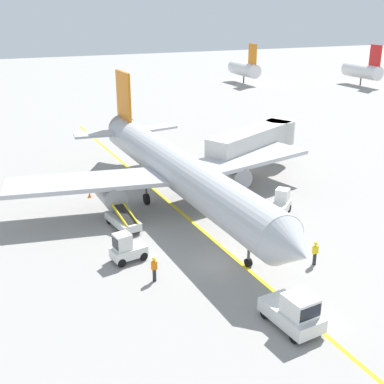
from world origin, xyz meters
TOP-DOWN VIEW (x-y plane):
  - ground_plane at (0.00, 0.00)m, footprint 300.00×300.00m
  - taxi_line_yellow at (0.64, 5.00)m, footprint 3.87×79.93m
  - airliner at (0.62, 10.88)m, footprint 28.58×35.31m
  - jet_bridge at (11.85, 16.16)m, footprint 12.58×8.15m
  - pushback_tug at (0.06, -8.12)m, footprint 2.29×3.79m
  - baggage_tug_near_wing at (8.15, 5.79)m, footprint 2.67×2.55m
  - baggage_tug_by_cargo_door at (-6.18, 2.81)m, footprint 2.60×1.72m
  - belt_loader_forward_hold at (-4.96, 8.29)m, footprint 2.10×5.14m
  - ground_crew_marshaller at (-5.31, -0.49)m, footprint 0.36×0.24m
  - ground_crew_wing_walker at (5.40, -2.71)m, footprint 0.36×0.24m
  - safety_cone_nose_left at (-4.11, 13.30)m, footprint 0.36×0.36m
  - safety_cone_nose_right at (-5.95, 15.85)m, footprint 0.36×0.36m
  - safety_cone_wingtip_left at (8.84, 13.86)m, footprint 0.36×0.36m
  - distant_aircraft_mid_right at (41.18, 72.51)m, footprint 3.00×10.10m
  - distant_aircraft_far_right at (63.03, 59.52)m, footprint 3.00×10.10m

SIDE VIEW (x-z plane):
  - ground_plane at x=0.00m, z-range 0.00..0.00m
  - taxi_line_yellow at x=0.64m, z-range 0.00..0.01m
  - safety_cone_nose_left at x=-4.11m, z-range 0.00..0.44m
  - safety_cone_nose_right at x=-5.95m, z-range 0.00..0.44m
  - safety_cone_wingtip_left at x=8.84m, z-range 0.00..0.44m
  - belt_loader_forward_hold at x=-4.96m, z-range -0.52..2.07m
  - ground_crew_marshaller at x=-5.31m, z-range 0.06..1.76m
  - ground_crew_wing_walker at x=5.40m, z-range 0.06..1.76m
  - baggage_tug_near_wing at x=8.15m, z-range -0.12..1.98m
  - baggage_tug_by_cargo_door at x=-6.18m, z-range -0.12..1.98m
  - pushback_tug at x=0.06m, z-range -0.11..2.09m
  - distant_aircraft_mid_right at x=41.18m, z-range -1.18..7.62m
  - distant_aircraft_far_right at x=63.03m, z-range -1.18..7.62m
  - airliner at x=0.62m, z-range -1.63..8.47m
  - jet_bridge at x=11.85m, z-range 1.12..5.97m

